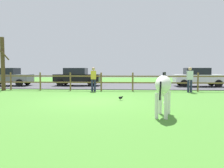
{
  "coord_description": "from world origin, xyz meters",
  "views": [
    {
      "loc": [
        1.93,
        -10.29,
        1.51
      ],
      "look_at": [
        1.05,
        0.81,
        0.76
      ],
      "focal_mm": 35.47,
      "sensor_mm": 36.0,
      "label": 1
    }
  ],
  "objects_px": {
    "parked_car_black": "(77,77)",
    "crow_on_grass": "(121,98)",
    "parked_car_white": "(198,77)",
    "visitor_right_of_tree": "(93,78)",
    "bare_tree": "(2,62)",
    "visitor_left_of_tree": "(190,78)",
    "parked_car_grey": "(8,77)",
    "zebra": "(164,87)"
  },
  "relations": [
    {
      "from": "visitor_left_of_tree",
      "to": "zebra",
      "type": "bearing_deg",
      "value": -110.62
    },
    {
      "from": "parked_car_grey",
      "to": "visitor_right_of_tree",
      "type": "distance_m",
      "value": 9.17
    },
    {
      "from": "zebra",
      "to": "crow_on_grass",
      "type": "height_order",
      "value": "zebra"
    },
    {
      "from": "parked_car_black",
      "to": "visitor_left_of_tree",
      "type": "bearing_deg",
      "value": -29.2
    },
    {
      "from": "zebra",
      "to": "parked_car_black",
      "type": "relative_size",
      "value": 0.47
    },
    {
      "from": "crow_on_grass",
      "to": "parked_car_grey",
      "type": "relative_size",
      "value": 0.05
    },
    {
      "from": "parked_car_black",
      "to": "parked_car_grey",
      "type": "bearing_deg",
      "value": -173.55
    },
    {
      "from": "visitor_left_of_tree",
      "to": "visitor_right_of_tree",
      "type": "distance_m",
      "value": 6.33
    },
    {
      "from": "crow_on_grass",
      "to": "visitor_left_of_tree",
      "type": "bearing_deg",
      "value": 42.55
    },
    {
      "from": "zebra",
      "to": "visitor_left_of_tree",
      "type": "height_order",
      "value": "visitor_left_of_tree"
    },
    {
      "from": "bare_tree",
      "to": "parked_car_white",
      "type": "relative_size",
      "value": 1.05
    },
    {
      "from": "zebra",
      "to": "visitor_right_of_tree",
      "type": "relative_size",
      "value": 1.16
    },
    {
      "from": "zebra",
      "to": "parked_car_white",
      "type": "relative_size",
      "value": 0.47
    },
    {
      "from": "bare_tree",
      "to": "visitor_right_of_tree",
      "type": "xyz_separation_m",
      "value": [
        6.51,
        -0.16,
        -1.08
      ]
    },
    {
      "from": "bare_tree",
      "to": "crow_on_grass",
      "type": "bearing_deg",
      "value": -26.76
    },
    {
      "from": "bare_tree",
      "to": "parked_car_grey",
      "type": "distance_m",
      "value": 4.32
    },
    {
      "from": "bare_tree",
      "to": "visitor_left_of_tree",
      "type": "bearing_deg",
      "value": -1.48
    },
    {
      "from": "crow_on_grass",
      "to": "parked_car_white",
      "type": "relative_size",
      "value": 0.05
    },
    {
      "from": "parked_car_grey",
      "to": "visitor_left_of_tree",
      "type": "bearing_deg",
      "value": -15.65
    },
    {
      "from": "crow_on_grass",
      "to": "visitor_right_of_tree",
      "type": "xyz_separation_m",
      "value": [
        -2.01,
        4.14,
        0.78
      ]
    },
    {
      "from": "zebra",
      "to": "parked_car_white",
      "type": "bearing_deg",
      "value": 68.73
    },
    {
      "from": "parked_car_black",
      "to": "zebra",
      "type": "bearing_deg",
      "value": -64.74
    },
    {
      "from": "parked_car_white",
      "to": "visitor_right_of_tree",
      "type": "relative_size",
      "value": 2.46
    },
    {
      "from": "parked_car_grey",
      "to": "visitor_left_of_tree",
      "type": "height_order",
      "value": "visitor_left_of_tree"
    },
    {
      "from": "parked_car_black",
      "to": "crow_on_grass",
      "type": "bearing_deg",
      "value": -64.13
    },
    {
      "from": "parked_car_grey",
      "to": "parked_car_white",
      "type": "height_order",
      "value": "same"
    },
    {
      "from": "visitor_left_of_tree",
      "to": "parked_car_white",
      "type": "bearing_deg",
      "value": 67.69
    },
    {
      "from": "parked_car_grey",
      "to": "bare_tree",
      "type": "bearing_deg",
      "value": -64.61
    },
    {
      "from": "visitor_left_of_tree",
      "to": "bare_tree",
      "type": "bearing_deg",
      "value": 178.52
    },
    {
      "from": "bare_tree",
      "to": "parked_car_grey",
      "type": "height_order",
      "value": "bare_tree"
    },
    {
      "from": "visitor_right_of_tree",
      "to": "visitor_left_of_tree",
      "type": "bearing_deg",
      "value": -1.6
    },
    {
      "from": "bare_tree",
      "to": "parked_car_black",
      "type": "xyz_separation_m",
      "value": [
        4.28,
        4.45,
        -1.14
      ]
    },
    {
      "from": "parked_car_black",
      "to": "visitor_left_of_tree",
      "type": "height_order",
      "value": "visitor_left_of_tree"
    },
    {
      "from": "bare_tree",
      "to": "parked_car_black",
      "type": "relative_size",
      "value": 1.06
    },
    {
      "from": "parked_car_grey",
      "to": "crow_on_grass",
      "type": "bearing_deg",
      "value": -38.03
    },
    {
      "from": "crow_on_grass",
      "to": "bare_tree",
      "type": "bearing_deg",
      "value": 153.24
    },
    {
      "from": "bare_tree",
      "to": "parked_car_white",
      "type": "distance_m",
      "value": 15.36
    },
    {
      "from": "crow_on_grass",
      "to": "visitor_right_of_tree",
      "type": "bearing_deg",
      "value": 115.92
    },
    {
      "from": "parked_car_grey",
      "to": "visitor_left_of_tree",
      "type": "xyz_separation_m",
      "value": [
        14.62,
        -4.1,
        0.06
      ]
    },
    {
      "from": "crow_on_grass",
      "to": "parked_car_black",
      "type": "distance_m",
      "value": 9.75
    },
    {
      "from": "visitor_right_of_tree",
      "to": "parked_car_white",
      "type": "bearing_deg",
      "value": 28.21
    },
    {
      "from": "parked_car_black",
      "to": "parked_car_grey",
      "type": "distance_m",
      "value": 6.1
    }
  ]
}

